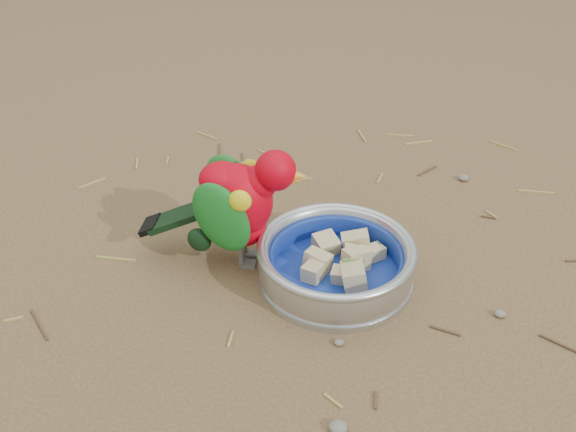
# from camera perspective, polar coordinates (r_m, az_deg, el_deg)

# --- Properties ---
(ground) EXTENTS (60.00, 60.00, 0.00)m
(ground) POSITION_cam_1_polar(r_m,az_deg,el_deg) (0.94, 3.84, -4.13)
(ground) COLOR brown
(food_bowl) EXTENTS (0.22, 0.22, 0.02)m
(food_bowl) POSITION_cam_1_polar(r_m,az_deg,el_deg) (0.91, 4.21, -5.31)
(food_bowl) COLOR #B2B2BA
(food_bowl) RESTS_ON ground
(bowl_wall) EXTENTS (0.22, 0.22, 0.04)m
(bowl_wall) POSITION_cam_1_polar(r_m,az_deg,el_deg) (0.89, 4.29, -3.82)
(bowl_wall) COLOR #B2B2BA
(bowl_wall) RESTS_ON food_bowl
(fruit_wedges) EXTENTS (0.13, 0.13, 0.03)m
(fruit_wedges) POSITION_cam_1_polar(r_m,az_deg,el_deg) (0.89, 4.27, -4.17)
(fruit_wedges) COLOR tan
(fruit_wedges) RESTS_ON food_bowl
(lory_parrot) EXTENTS (0.22, 0.11, 0.18)m
(lory_parrot) POSITION_cam_1_polar(r_m,az_deg,el_deg) (0.90, -4.48, 0.54)
(lory_parrot) COLOR #B50010
(lory_parrot) RESTS_ON ground
(ground_debris) EXTENTS (0.90, 0.80, 0.01)m
(ground_debris) POSITION_cam_1_polar(r_m,az_deg,el_deg) (0.99, 2.58, -1.79)
(ground_debris) COLOR #9D8B46
(ground_debris) RESTS_ON ground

